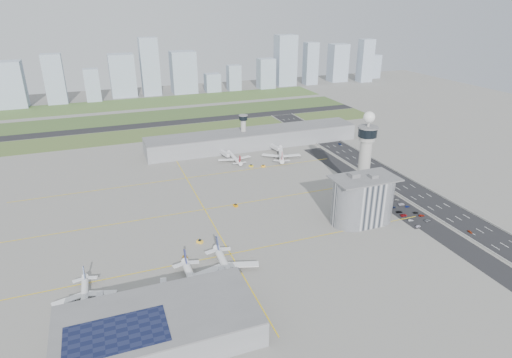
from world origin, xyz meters
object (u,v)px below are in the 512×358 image
object	(u,v)px
tug_4	(251,166)
car_lot_5	(384,202)
jet_bridge_near_1	(163,300)
car_lot_2	(404,215)
tug_1	(200,241)
tug_2	(185,257)
car_lot_10	(401,204)
tug_0	(113,296)
airplane_far_b	(281,152)
jet_bridge_far_0	(221,153)
car_lot_8	(416,213)
control_tower	(365,153)
car_lot_3	(399,212)
jet_bridge_near_2	(224,286)
admin_building	(363,200)
car_lot_6	(428,220)
airplane_near_b	(193,279)
jet_bridge_near_0	(97,315)
airplane_near_a	(84,294)
car_hw_4	(301,130)
airplane_far_a	(234,155)
car_hw_0	(470,232)
car_lot_4	(393,207)
car_hw_1	(383,174)
airplane_near_c	(227,264)
secondary_tower	(243,128)
car_lot_9	(407,206)
tug_3	(236,205)
car_hw_2	(340,144)
car_lot_1	(411,220)
tug_5	(263,166)
car_lot_11	(397,200)
jet_bridge_far_1	(271,147)

from	to	relation	value
tug_4	car_lot_5	bearing A→B (deg)	-86.82
jet_bridge_near_1	car_lot_2	size ratio (longest dim) A/B	2.98
tug_1	tug_4	size ratio (longest dim) A/B	1.05
tug_2	car_lot_10	size ratio (longest dim) A/B	0.62
tug_0	airplane_far_b	bearing A→B (deg)	-141.34
jet_bridge_far_0	car_lot_8	xyz separation A→B (m)	(91.07, -158.26, -2.23)
control_tower	car_lot_3	xyz separation A→B (m)	(11.44, -29.50, -34.42)
jet_bridge_near_2	tug_1	distance (m)	49.18
admin_building	car_lot_6	world-z (taller)	admin_building
airplane_near_b	jet_bridge_near_0	distance (m)	46.74
airplane_near_a	car_hw_4	size ratio (longest dim) A/B	10.76
jet_bridge_near_0	car_lot_2	distance (m)	199.02
airplane_far_a	car_hw_0	bearing A→B (deg)	-150.57
tug_2	car_lot_5	world-z (taller)	tug_2
jet_bridge_near_1	car_lot_2	world-z (taller)	jet_bridge_near_1
car_lot_2	car_lot_4	distance (m)	12.51
airplane_far_b	jet_bridge_near_2	size ratio (longest dim) A/B	3.00
car_hw_1	airplane_near_c	bearing A→B (deg)	-155.13
tug_4	secondary_tower	bearing A→B (deg)	47.71
airplane_far_b	car_lot_9	xyz separation A→B (m)	(42.06, -124.19, -5.34)
airplane_far_a	tug_3	size ratio (longest dim) A/B	11.10
car_lot_2	car_hw_2	size ratio (longest dim) A/B	1.01
control_tower	car_hw_1	distance (m)	63.17
car_hw_1	car_lot_1	bearing A→B (deg)	-116.66
airplane_near_c	tug_0	xyz separation A→B (m)	(-57.73, 0.66, -5.08)
car_lot_10	car_hw_4	distance (m)	192.82
car_hw_1	jet_bridge_far_0	bearing A→B (deg)	137.06
airplane_far_b	car_hw_0	world-z (taller)	airplane_far_b
control_tower	car_lot_2	bearing A→B (deg)	-72.33
tug_5	car_lot_11	xyz separation A→B (m)	(66.03, -96.56, -0.38)
car_lot_1	car_lot_5	distance (m)	29.22
airplane_near_b	car_lot_10	distance (m)	164.73
jet_bridge_near_2	tug_0	world-z (taller)	jet_bridge_near_2
car_lot_1	car_lot_9	world-z (taller)	car_lot_1
jet_bridge_near_2	car_lot_2	xyz separation A→B (m)	(136.00, 34.46, -2.20)
jet_bridge_near_0	jet_bridge_far_0	distance (m)	224.66
car_lot_5	car_hw_4	size ratio (longest dim) A/B	1.12
car_lot_11	airplane_far_b	bearing A→B (deg)	28.59
airplane_far_b	jet_bridge_near_2	bearing A→B (deg)	169.78
car_lot_1	jet_bridge_far_1	bearing A→B (deg)	19.36
jet_bridge_far_1	airplane_near_c	bearing A→B (deg)	-38.99
airplane_near_b	tug_1	distance (m)	44.54
car_lot_2	car_lot_10	bearing A→B (deg)	-29.02
tug_5	car_hw_2	bearing A→B (deg)	-81.14
control_tower	car_hw_0	bearing A→B (deg)	-62.25
admin_building	car_lot_10	xyz separation A→B (m)	(40.37, 9.77, -14.65)
airplane_near_b	airplane_near_c	xyz separation A→B (m)	(19.28, 6.30, 0.13)
admin_building	car_lot_9	xyz separation A→B (m)	(41.93, 5.42, -14.75)
jet_bridge_far_1	car_lot_8	bearing A→B (deg)	4.55
tug_4	car_hw_0	distance (m)	178.62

